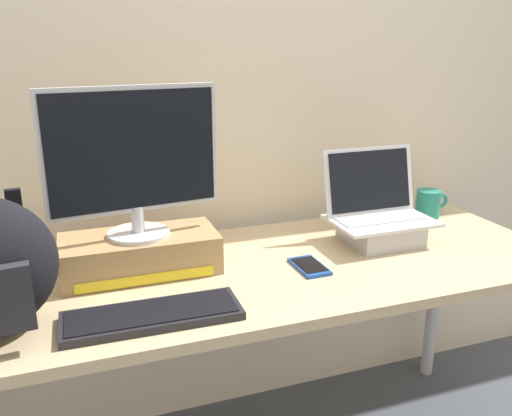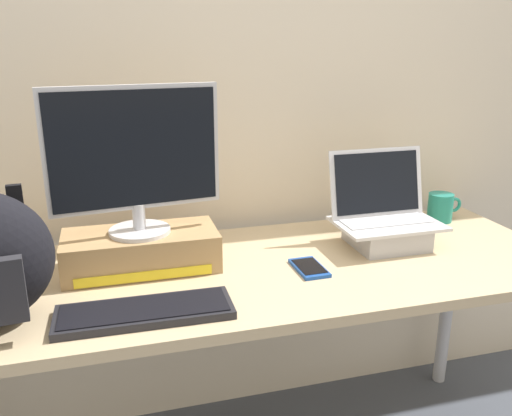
{
  "view_description": "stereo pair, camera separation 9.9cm",
  "coord_description": "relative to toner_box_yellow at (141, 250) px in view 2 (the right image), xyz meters",
  "views": [
    {
      "loc": [
        -0.48,
        -1.35,
        1.38
      ],
      "look_at": [
        0.0,
        0.0,
        0.93
      ],
      "focal_mm": 37.39,
      "sensor_mm": 36.0,
      "label": 1
    },
    {
      "loc": [
        -0.39,
        -1.38,
        1.38
      ],
      "look_at": [
        0.0,
        0.0,
        0.93
      ],
      "focal_mm": 37.39,
      "sensor_mm": 36.0,
      "label": 2
    }
  ],
  "objects": [
    {
      "name": "cell_phone",
      "position": [
        0.46,
        -0.14,
        -0.05
      ],
      "size": [
        0.08,
        0.14,
        0.01
      ],
      "rotation": [
        0.0,
        0.0,
        0.02
      ],
      "color": "#19479E",
      "rests_on": "desk"
    },
    {
      "name": "toner_box_yellow",
      "position": [
        0.0,
        0.0,
        0.0
      ],
      "size": [
        0.44,
        0.21,
        0.11
      ],
      "color": "#A88456",
      "rests_on": "desk"
    },
    {
      "name": "desk",
      "position": [
        0.32,
        -0.08,
        -0.13
      ],
      "size": [
        1.89,
        0.68,
        0.75
      ],
      "color": "tan",
      "rests_on": "ground"
    },
    {
      "name": "coffee_mug",
      "position": [
        1.09,
        0.14,
        -0.0
      ],
      "size": [
        0.13,
        0.09,
        0.1
      ],
      "color": "#1E7F70",
      "rests_on": "desk"
    },
    {
      "name": "desktop_monitor",
      "position": [
        0.0,
        -0.0,
        0.27
      ],
      "size": [
        0.47,
        0.17,
        0.41
      ],
      "rotation": [
        0.0,
        0.0,
        0.13
      ],
      "color": "silver",
      "rests_on": "toner_box_yellow"
    },
    {
      "name": "external_keyboard",
      "position": [
        -0.01,
        -0.29,
        -0.04
      ],
      "size": [
        0.42,
        0.15,
        0.02
      ],
      "rotation": [
        0.0,
        0.0,
        -0.02
      ],
      "color": "black",
      "rests_on": "desk"
    },
    {
      "name": "back_wall",
      "position": [
        0.32,
        0.36,
        0.5
      ],
      "size": [
        7.0,
        0.1,
        2.6
      ],
      "primitive_type": "cube",
      "color": "beige",
      "rests_on": "ground"
    },
    {
      "name": "open_laptop",
      "position": [
        0.77,
        -0.02,
        0.01
      ],
      "size": [
        0.33,
        0.23,
        0.3
      ],
      "rotation": [
        0.0,
        0.0,
        0.01
      ],
      "color": "#ADADB2",
      "rests_on": "desk"
    }
  ]
}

